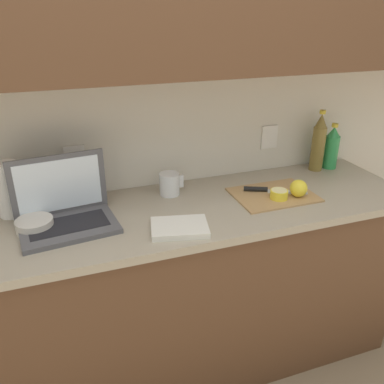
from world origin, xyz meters
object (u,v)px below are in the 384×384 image
lemon_whole_beside (299,188)px  bottle_oil_tall (332,148)px  cutting_board (273,195)px  bottle_green_soda (318,143)px  lemon_half_cut (279,194)px  measuring_cup (170,184)px  laptop (65,209)px  bowl_white (35,225)px  paper_towel_roll (8,189)px  knife (264,190)px

lemon_whole_beside → bottle_oil_tall: bearing=36.2°
cutting_board → bottle_green_soda: size_ratio=1.15×
lemon_half_cut → measuring_cup: bearing=153.3°
lemon_half_cut → cutting_board: bearing=88.1°
measuring_cup → laptop: bearing=-164.7°
cutting_board → bottle_oil_tall: bearing=24.8°
bowl_white → paper_towel_roll: (-0.09, 0.17, 0.09)m
laptop → measuring_cup: size_ratio=3.48×
bottle_oil_tall → bowl_white: 1.51m
lemon_half_cut → bowl_white: size_ratio=0.56×
bottle_oil_tall → bottle_green_soda: bearing=180.0°
lemon_whole_beside → bottle_oil_tall: size_ratio=0.32×
bottle_green_soda → bowl_white: bottle_green_soda is taller
bowl_white → laptop: bearing=6.8°
laptop → knife: (0.89, -0.01, -0.05)m
measuring_cup → paper_towel_roll: (-0.68, 0.03, 0.06)m
lemon_half_cut → bowl_white: (-1.03, 0.08, -0.01)m
laptop → measuring_cup: 0.49m
measuring_cup → bowl_white: 0.61m
bottle_green_soda → bottle_oil_tall: bottle_green_soda is taller
bowl_white → measuring_cup: bearing=13.7°
knife → paper_towel_roll: (-1.10, 0.16, 0.10)m
lemon_half_cut → paper_towel_roll: 1.15m
lemon_whole_beside → bowl_white: bearing=175.5°
knife → lemon_whole_beside: bearing=-15.1°
bottle_oil_tall → bowl_white: (-1.50, -0.18, -0.09)m
bottle_green_soda → measuring_cup: size_ratio=2.81×
knife → bottle_oil_tall: size_ratio=1.15×
bottle_oil_tall → paper_towel_roll: 1.59m
paper_towel_roll → cutting_board: bearing=-10.2°
bottle_oil_tall → bowl_white: bearing=-173.0°
laptop → knife: 0.89m
lemon_half_cut → laptop: bearing=174.1°
lemon_whole_beside → bottle_oil_tall: 0.47m
bottle_oil_tall → measuring_cup: bottle_oil_tall is taller
cutting_board → lemon_whole_beside: lemon_whole_beside is taller
lemon_whole_beside → cutting_board: bearing=147.6°
measuring_cup → bowl_white: measuring_cup is taller
bottle_green_soda → bowl_white: size_ratio=2.24×
bottle_green_soda → paper_towel_roll: bearing=-179.5°
cutting_board → measuring_cup: 0.48m
laptop → bowl_white: laptop is taller
bottle_green_soda → measuring_cup: (-0.82, -0.04, -0.10)m
lemon_half_cut → lemon_whole_beside: bearing=-5.9°
bottle_green_soda → bowl_white: bearing=-172.6°
knife → bowl_white: (-1.01, -0.01, 0.01)m
lemon_half_cut → lemon_whole_beside: lemon_whole_beside is taller
bottle_green_soda → bottle_oil_tall: bearing=-0.0°
bottle_green_soda → bowl_white: (-1.41, -0.18, -0.12)m
laptop → measuring_cup: laptop is taller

